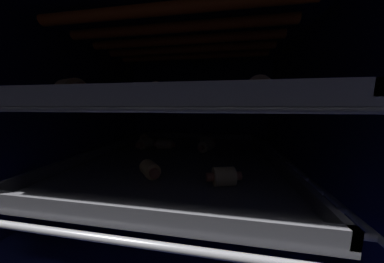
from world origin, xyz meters
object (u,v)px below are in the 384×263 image
baking_tray_upper (182,104)px  pig_in_blanket_upper_2 (155,99)px  baking_tray_lower (183,157)px  pig_in_blanket_upper_11 (215,96)px  pig_in_blanket_upper_3 (223,99)px  pig_in_blanket_lower_6 (224,176)px  pig_in_blanket_lower_5 (144,138)px  heating_element (182,40)px  pig_in_blanket_lower_2 (165,144)px  pig_in_blanket_lower_4 (207,141)px  pig_in_blanket_upper_6 (258,89)px  pig_in_blanket_lower_0 (207,146)px  oven_rack_upper (182,107)px  oven_rack_lower (183,161)px  pig_in_blanket_upper_10 (182,93)px  pig_in_blanket_upper_8 (183,99)px  pig_in_blanket_lower_1 (150,169)px  pig_in_blanket_upper_4 (153,92)px  pig_in_blanket_upper_9 (191,99)px  pig_in_blanket_upper_7 (91,95)px  pig_in_blanket_upper_0 (72,90)px  pig_in_blanket_upper_5 (186,97)px  pig_in_blanket_upper_1 (176,97)px  pig_in_blanket_lower_3 (145,143)px

baking_tray_upper → pig_in_blanket_upper_2: pig_in_blanket_upper_2 is taller
baking_tray_lower → pig_in_blanket_upper_11: size_ratio=7.98×
pig_in_blanket_upper_3 → pig_in_blanket_upper_11: pig_in_blanket_upper_11 is taller
pig_in_blanket_lower_6 → pig_in_blanket_lower_5: bearing=132.8°
heating_element → pig_in_blanket_lower_2: (-5.98, 5.84, -22.77)cm
baking_tray_lower → pig_in_blanket_upper_11: 15.00cm
pig_in_blanket_lower_2 → pig_in_blanket_lower_5: size_ratio=1.19×
pig_in_blanket_lower_4 → pig_in_blanket_upper_6: (8.34, -23.56, 11.99)cm
pig_in_blanket_lower_0 → oven_rack_upper: 11.87cm
pig_in_blanket_lower_4 → heating_element: bearing=-110.5°
oven_rack_lower → pig_in_blanket_upper_11: (6.85, 2.04, 14.07)cm
pig_in_blanket_lower_4 → pig_in_blanket_upper_6: size_ratio=1.02×
pig_in_blanket_lower_6 → pig_in_blanket_upper_10: pig_in_blanket_upper_10 is taller
oven_rack_upper → pig_in_blanket_lower_2: bearing=135.7°
pig_in_blanket_lower_6 → pig_in_blanket_upper_8: size_ratio=1.09×
oven_rack_upper → pig_in_blanket_upper_6: pig_in_blanket_upper_6 is taller
pig_in_blanket_lower_1 → pig_in_blanket_upper_2: bearing=109.2°
pig_in_blanket_upper_10 → pig_in_blanket_upper_2: bearing=123.5°
pig_in_blanket_upper_4 → pig_in_blanket_upper_9: 24.97cm
pig_in_blanket_lower_6 → pig_in_blanket_upper_11: 18.96cm
pig_in_blanket_lower_4 → baking_tray_upper: size_ratio=0.11×
baking_tray_upper → pig_in_blanket_upper_7: size_ratio=7.93×
pig_in_blanket_lower_6 → pig_in_blanket_upper_0: pig_in_blanket_upper_0 is taller
baking_tray_lower → pig_in_blanket_upper_6: bearing=-41.9°
heating_element → pig_in_blanket_lower_1: (-2.63, -11.53, -22.77)cm
pig_in_blanket_upper_9 → pig_in_blanket_upper_5: bearing=-87.0°
pig_in_blanket_lower_2 → pig_in_blanket_upper_1: size_ratio=0.87×
baking_tray_lower → pig_in_blanket_lower_6: 15.50cm
pig_in_blanket_upper_3 → pig_in_blanket_lower_2: bearing=-156.5°
baking_tray_lower → pig_in_blanket_upper_4: pig_in_blanket_upper_4 is taller
pig_in_blanket_upper_5 → pig_in_blanket_upper_11: 6.84cm
pig_in_blanket_lower_5 → pig_in_blanket_upper_4: size_ratio=1.00×
oven_rack_upper → pig_in_blanket_upper_2: (-11.28, 13.34, 2.23)cm
pig_in_blanket_lower_1 → pig_in_blanket_upper_6: (15.47, 0.01, 12.00)cm
pig_in_blanket_lower_1 → pig_in_blanket_lower_4: (7.13, 23.57, 0.01)cm
oven_rack_upper → pig_in_blanket_upper_7: pig_in_blanket_upper_7 is taller
pig_in_blanket_upper_2 → pig_in_blanket_upper_9: (10.98, -0.69, -0.01)cm
heating_element → pig_in_blanket_upper_2: (-11.28, 13.34, -11.06)cm
baking_tray_upper → pig_in_blanket_lower_1: bearing=-102.9°
pig_in_blanket_lower_0 → pig_in_blanket_lower_2: bearing=177.9°
pig_in_blanket_upper_11 → pig_in_blanket_upper_0: bearing=-141.3°
pig_in_blanket_lower_3 → pig_in_blanket_upper_10: bearing=-41.8°
pig_in_blanket_upper_11 → pig_in_blanket_upper_1: bearing=-160.1°
pig_in_blanket_lower_1 → pig_in_blanket_upper_8: bearing=92.4°
pig_in_blanket_upper_2 → baking_tray_lower: bearing=-49.8°
pig_in_blanket_upper_0 → pig_in_blanket_lower_4: bearing=56.0°
oven_rack_upper → pig_in_blanket_upper_9: 12.85cm
pig_in_blanket_upper_9 → pig_in_blanket_upper_11: (7.14, -10.61, 0.15)cm
heating_element → pig_in_blanket_lower_1: 25.66cm
pig_in_blanket_lower_0 → pig_in_blanket_upper_4: 22.11cm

